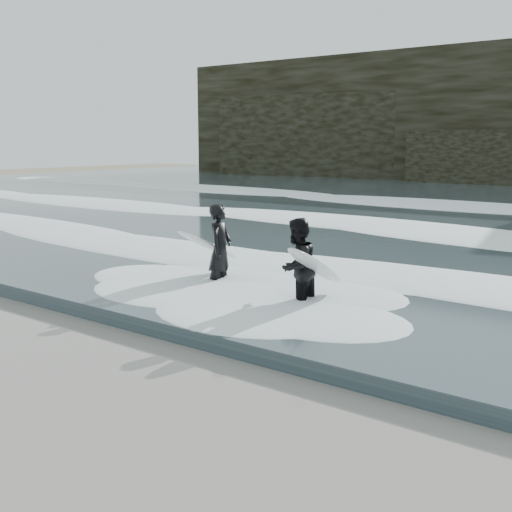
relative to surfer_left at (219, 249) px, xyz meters
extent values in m
plane|color=olive|center=(1.69, -6.16, -0.99)|extent=(120.00, 120.00, 0.00)
ellipsoid|color=white|center=(1.69, 2.84, -0.59)|extent=(60.00, 3.20, 0.20)
ellipsoid|color=white|center=(1.69, 9.84, -0.57)|extent=(60.00, 4.00, 0.24)
imported|color=black|center=(0.06, -0.01, -0.01)|extent=(0.67, 0.83, 1.98)
ellipsoid|color=white|center=(-0.34, 0.04, 0.03)|extent=(0.61, 1.87, 0.93)
imported|color=black|center=(2.38, -0.47, -0.05)|extent=(0.79, 0.97, 1.89)
ellipsoid|color=white|center=(2.80, -0.47, 0.02)|extent=(0.69, 1.93, 1.05)
camera|label=1|loc=(9.09, -10.40, 2.35)|focal=45.00mm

